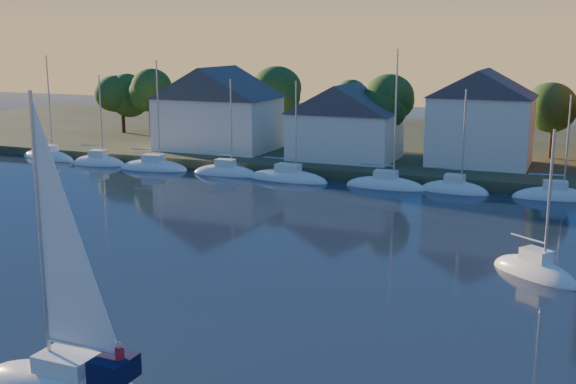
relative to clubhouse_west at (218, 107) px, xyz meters
The scene contains 9 objects.
shoreline_land 28.43m from the clubhouse_west, 37.69° to the left, with size 160.00×50.00×2.00m, color #313921.
wooden_dock 23.56m from the clubhouse_west, 15.26° to the right, with size 120.00×3.00×1.00m, color brown.
clubhouse_west is the anchor object (origin of this frame).
clubhouse_centre 16.05m from the clubhouse_west, ahead, with size 11.55×8.40×8.08m.
clubhouse_east 30.02m from the clubhouse_west, ahead, with size 10.50×8.40×9.80m.
tree_line 24.55m from the clubhouse_west, 11.77° to the left, with size 93.40×5.40×8.90m.
moored_fleet 28.13m from the clubhouse_west, 19.09° to the right, with size 95.50×2.40×12.05m.
hero_sailboat 58.44m from the clubhouse_west, 67.87° to the right, with size 8.33×2.81×13.09m.
drifting_sailboat_right 49.66m from the clubhouse_west, 39.73° to the right, with size 6.10×5.15×9.94m.
Camera 1 is at (18.06, -16.97, 13.88)m, focal length 45.00 mm.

